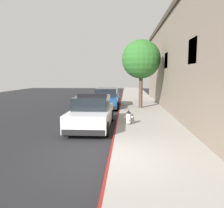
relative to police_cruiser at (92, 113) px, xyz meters
name	(u,v)px	position (x,y,z in m)	size (l,w,h in m)	color
ground_plane	(62,112)	(-3.10, 5.40, -0.84)	(29.33, 60.00, 0.20)	#232326
sidewalk_pavement	(142,110)	(2.90, 5.40, -0.67)	(3.26, 60.00, 0.14)	#9E9991
curb_painted_edge	(120,110)	(1.22, 5.40, -0.67)	(0.08, 60.00, 0.14)	maroon
storefront_building	(205,62)	(7.23, 5.59, 2.75)	(5.64, 23.97, 6.98)	gray
police_cruiser	(92,113)	(0.00, 0.00, 0.00)	(1.94, 4.84, 1.68)	white
parked_car_silver_ahead	(107,98)	(0.13, 7.20, 0.00)	(1.94, 4.84, 1.56)	navy
fire_hydrant	(128,117)	(1.83, 0.17, -0.26)	(0.44, 0.40, 0.76)	#4C4C51
street_tree	(141,59)	(2.81, 6.26, 3.03)	(2.89, 2.89, 5.10)	brown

